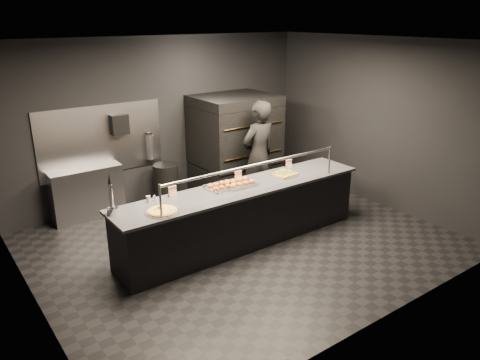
{
  "coord_description": "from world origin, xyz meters",
  "views": [
    {
      "loc": [
        -3.87,
        -5.25,
        3.34
      ],
      "look_at": [
        0.09,
        0.2,
        0.95
      ],
      "focal_mm": 35.0,
      "sensor_mm": 36.0,
      "label": 1
    }
  ],
  "objects": [
    {
      "name": "round_pizza",
      "position": [
        -1.41,
        -0.15,
        0.94
      ],
      "size": [
        0.45,
        0.45,
        0.03
      ],
      "color": "silver",
      "rests_on": "service_counter"
    },
    {
      "name": "slider_tray_a",
      "position": [
        -0.28,
        0.15,
        0.95
      ],
      "size": [
        0.52,
        0.43,
        0.07
      ],
      "color": "silver",
      "rests_on": "service_counter"
    },
    {
      "name": "room",
      "position": [
        -0.02,
        0.05,
        1.5
      ],
      "size": [
        6.04,
        6.0,
        3.0
      ],
      "color": "black",
      "rests_on": "ground"
    },
    {
      "name": "slider_tray_b",
      "position": [
        -0.0,
        0.1,
        0.95
      ],
      "size": [
        0.55,
        0.43,
        0.08
      ],
      "color": "silver",
      "rests_on": "service_counter"
    },
    {
      "name": "beer_tap",
      "position": [
        -1.95,
        0.17,
        1.08
      ],
      "size": [
        0.14,
        0.21,
        0.56
      ],
      "color": "silver",
      "rests_on": "service_counter"
    },
    {
      "name": "trash_bin",
      "position": [
        -0.2,
        2.11,
        0.38
      ],
      "size": [
        0.46,
        0.46,
        0.76
      ],
      "primitive_type": "cylinder",
      "color": "black",
      "rests_on": "ground"
    },
    {
      "name": "worker",
      "position": [
        1.08,
        1.0,
        0.98
      ],
      "size": [
        0.76,
        0.54,
        1.95
      ],
      "primitive_type": "imported",
      "rotation": [
        0.0,
        0.0,
        3.24
      ],
      "color": "black",
      "rests_on": "ground"
    },
    {
      "name": "square_pizza",
      "position": [
        0.85,
        0.04,
        0.94
      ],
      "size": [
        0.43,
        0.43,
        0.05
      ],
      "color": "silver",
      "rests_on": "service_counter"
    },
    {
      "name": "pizza_oven",
      "position": [
        1.2,
        1.9,
        0.97
      ],
      "size": [
        1.5,
        1.23,
        1.91
      ],
      "color": "black",
      "rests_on": "ground"
    },
    {
      "name": "tent_cards",
      "position": [
        0.08,
        0.28,
        1.0
      ],
      "size": [
        2.3,
        0.04,
        0.15
      ],
      "color": "white",
      "rests_on": "service_counter"
    },
    {
      "name": "prep_shelf",
      "position": [
        -1.6,
        2.32,
        0.45
      ],
      "size": [
        1.2,
        0.35,
        0.9
      ],
      "primitive_type": "cube",
      "color": "#99999E",
      "rests_on": "ground"
    },
    {
      "name": "condiment_jar",
      "position": [
        -1.37,
        0.28,
        0.96
      ],
      "size": [
        0.13,
        0.05,
        0.09
      ],
      "color": "silver",
      "rests_on": "service_counter"
    },
    {
      "name": "service_counter",
      "position": [
        0.0,
        -0.0,
        0.46
      ],
      "size": [
        4.1,
        0.78,
        1.37
      ],
      "color": "black",
      "rests_on": "ground"
    },
    {
      "name": "towel_dispenser",
      "position": [
        -0.9,
        2.39,
        1.55
      ],
      "size": [
        0.3,
        0.2,
        0.35
      ],
      "primitive_type": "cube",
      "color": "black",
      "rests_on": "room"
    },
    {
      "name": "fire_extinguisher",
      "position": [
        -0.35,
        2.4,
        1.06
      ],
      "size": [
        0.14,
        0.14,
        0.51
      ],
      "color": "#B2B2B7",
      "rests_on": "room"
    }
  ]
}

